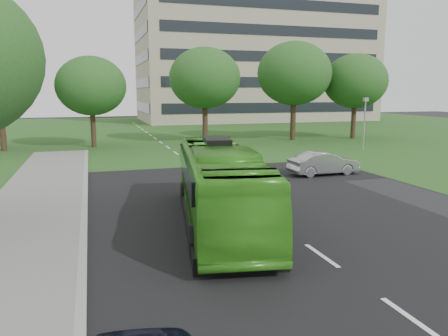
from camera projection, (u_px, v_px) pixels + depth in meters
name	position (u px, v px, depth m)	size (l,w,h in m)	color
ground	(293.00, 236.00, 15.44)	(160.00, 160.00, 0.00)	black
street_surfaces	(170.00, 152.00, 36.76)	(120.00, 120.00, 0.15)	black
office_building	(254.00, 49.00, 77.97)	(40.10, 20.10, 25.00)	tan
tree_park_b	(91.00, 86.00, 39.22)	(6.26, 6.26, 8.20)	black
tree_park_c	(205.00, 78.00, 42.88)	(7.04, 7.04, 9.35)	black
tree_park_d	(294.00, 74.00, 45.08)	(7.68, 7.68, 10.15)	black
tree_park_e	(355.00, 81.00, 46.52)	(6.78, 6.78, 9.03)	black
bus	(220.00, 186.00, 16.60)	(2.53, 10.80, 3.01)	green
sedan	(324.00, 163.00, 26.72)	(1.52, 4.35, 1.43)	#9C9DA0
camera_pole	(365.00, 116.00, 37.58)	(0.38, 0.32, 4.54)	gray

